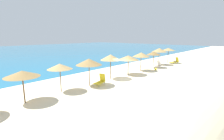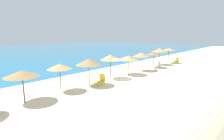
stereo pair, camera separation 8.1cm
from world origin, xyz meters
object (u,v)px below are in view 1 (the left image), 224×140
object	(u,v)px
beach_umbrella_6	(141,55)
beach_umbrella_9	(168,49)
beach_umbrella_7	(154,53)
lounge_chair_3	(157,65)
beach_umbrella_4	(111,57)
cooler_box	(175,62)
beach_umbrella_1	(22,74)
beach_umbrella_8	(159,50)
beach_umbrella_2	(60,66)
beach_umbrella_3	(89,62)
lounge_chair_1	(100,81)
lounge_chair_2	(175,61)
beach_ball	(156,69)
beach_umbrella_5	(128,58)

from	to	relation	value
beach_umbrella_6	beach_umbrella_9	size ratio (longest dim) A/B	0.96
beach_umbrella_7	lounge_chair_3	xyz separation A→B (m)	(0.12, -0.58, -1.91)
beach_umbrella_6	beach_umbrella_9	world-z (taller)	beach_umbrella_9
beach_umbrella_4	cooler_box	distance (m)	17.43
lounge_chair_3	beach_umbrella_6	bearing A→B (deg)	98.32
beach_umbrella_7	beach_umbrella_6	bearing A→B (deg)	178.35
beach_umbrella_1	beach_umbrella_4	distance (m)	9.70
beach_umbrella_7	beach_umbrella_8	xyz separation A→B (m)	(3.05, 0.54, 0.27)
beach_umbrella_2	beach_umbrella_3	world-z (taller)	beach_umbrella_3
beach_umbrella_7	lounge_chair_1	size ratio (longest dim) A/B	1.75
beach_umbrella_9	beach_umbrella_2	bearing A→B (deg)	179.11
beach_umbrella_4	lounge_chair_2	bearing A→B (deg)	-4.71
beach_umbrella_4	beach_ball	distance (m)	8.77
beach_umbrella_9	lounge_chair_2	bearing A→B (deg)	-79.04
beach_umbrella_2	cooler_box	bearing A→B (deg)	-2.88
beach_ball	lounge_chair_1	bearing A→B (deg)	176.37
beach_umbrella_5	lounge_chair_3	size ratio (longest dim) A/B	1.54
beach_umbrella_8	cooler_box	xyz separation A→B (m)	(4.35, -1.17, -2.39)
beach_umbrella_5	beach_umbrella_8	bearing A→B (deg)	3.21
beach_umbrella_7	lounge_chair_3	world-z (taller)	beach_umbrella_7
beach_umbrella_4	lounge_chair_1	bearing A→B (deg)	-161.19
beach_umbrella_7	beach_umbrella_8	size ratio (longest dim) A/B	0.89
beach_umbrella_2	beach_umbrella_3	distance (m)	2.99
beach_umbrella_6	beach_ball	bearing A→B (deg)	-35.09
beach_umbrella_1	cooler_box	bearing A→B (deg)	-2.15
beach_umbrella_8	beach_ball	world-z (taller)	beach_umbrella_8
beach_umbrella_4	lounge_chair_2	xyz separation A→B (m)	(16.17, -1.33, -2.13)
beach_umbrella_8	beach_umbrella_1	bearing A→B (deg)	-179.61
beach_umbrella_1	lounge_chair_3	distance (m)	19.77
beach_umbrella_4	lounge_chair_2	size ratio (longest dim) A/B	1.71
beach_umbrella_6	beach_ball	world-z (taller)	beach_umbrella_6
beach_umbrella_4	beach_umbrella_7	size ratio (longest dim) A/B	1.12
beach_umbrella_8	lounge_chair_1	distance (m)	15.62
beach_umbrella_1	beach_umbrella_2	world-z (taller)	beach_umbrella_2
lounge_chair_2	cooler_box	xyz separation A→B (m)	(1.07, 0.43, -0.25)
beach_umbrella_2	beach_umbrella_5	size ratio (longest dim) A/B	0.97
beach_umbrella_6	lounge_chair_3	size ratio (longest dim) A/B	1.55
beach_umbrella_8	lounge_chair_1	world-z (taller)	beach_umbrella_8
beach_umbrella_3	beach_umbrella_9	xyz separation A→B (m)	(19.43, 0.20, 0.09)
lounge_chair_3	beach_ball	size ratio (longest dim) A/B	5.06
lounge_chair_2	beach_umbrella_7	bearing A→B (deg)	108.84
beach_umbrella_2	beach_umbrella_8	size ratio (longest dim) A/B	0.89
beach_umbrella_3	beach_umbrella_5	bearing A→B (deg)	-0.23
cooler_box	beach_umbrella_3	bearing A→B (deg)	178.22
beach_umbrella_1	lounge_chair_3	bearing A→B (deg)	-2.80
beach_umbrella_1	beach_umbrella_2	distance (m)	3.27
beach_umbrella_4	lounge_chair_3	size ratio (longest dim) A/B	1.68
beach_umbrella_3	beach_umbrella_4	bearing A→B (deg)	4.29
beach_ball	beach_umbrella_7	bearing A→B (deg)	39.47
beach_umbrella_9	lounge_chair_3	distance (m)	6.39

